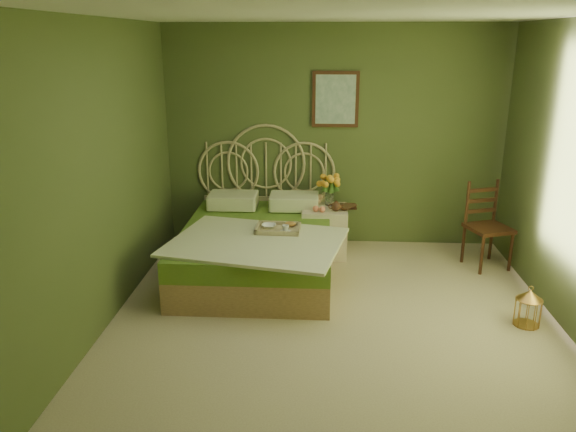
# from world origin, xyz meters

# --- Properties ---
(floor) EXTENTS (4.50, 4.50, 0.00)m
(floor) POSITION_xyz_m (0.00, 0.00, 0.00)
(floor) COLOR beige
(floor) RESTS_ON ground
(ceiling) EXTENTS (4.50, 4.50, 0.00)m
(ceiling) POSITION_xyz_m (0.00, 0.00, 2.60)
(ceiling) COLOR silver
(ceiling) RESTS_ON wall_back
(wall_back) EXTENTS (4.00, 0.00, 4.00)m
(wall_back) POSITION_xyz_m (0.00, 2.25, 1.30)
(wall_back) COLOR #515D31
(wall_back) RESTS_ON floor
(wall_left) EXTENTS (0.00, 4.50, 4.50)m
(wall_left) POSITION_xyz_m (-2.00, 0.00, 1.30)
(wall_left) COLOR #515D31
(wall_left) RESTS_ON floor
(wall_art) EXTENTS (0.54, 0.04, 0.64)m
(wall_art) POSITION_xyz_m (0.01, 2.22, 1.75)
(wall_art) COLOR #3D1E10
(wall_art) RESTS_ON wall_back
(bed) EXTENTS (1.84, 2.32, 1.44)m
(bed) POSITION_xyz_m (-0.81, 1.24, 0.31)
(bed) COLOR tan
(bed) RESTS_ON floor
(nightstand) EXTENTS (0.51, 0.51, 1.00)m
(nightstand) POSITION_xyz_m (-0.08, 1.80, 0.36)
(nightstand) COLOR beige
(nightstand) RESTS_ON floor
(chair) EXTENTS (0.53, 0.53, 0.94)m
(chair) POSITION_xyz_m (1.70, 1.60, 0.52)
(chair) COLOR #3D1E10
(chair) RESTS_ON floor
(birdcage) EXTENTS (0.22, 0.22, 0.34)m
(birdcage) POSITION_xyz_m (1.70, 0.18, 0.16)
(birdcage) COLOR #C1863D
(birdcage) RESTS_ON floor
(book_lower) EXTENTS (0.19, 0.25, 0.02)m
(book_lower) POSITION_xyz_m (0.09, 1.81, 0.58)
(book_lower) COLOR #381E0F
(book_lower) RESTS_ON nightstand
(book_upper) EXTENTS (0.26, 0.27, 0.02)m
(book_upper) POSITION_xyz_m (0.09, 1.81, 0.60)
(book_upper) COLOR #472819
(book_upper) RESTS_ON nightstand
(cereal_bowl) EXTENTS (0.16, 0.16, 0.04)m
(cereal_bowl) POSITION_xyz_m (-0.67, 1.08, 0.57)
(cereal_bowl) COLOR white
(cereal_bowl) RESTS_ON bed
(coffee_cup) EXTENTS (0.07, 0.07, 0.07)m
(coffee_cup) POSITION_xyz_m (-0.49, 0.97, 0.59)
(coffee_cup) COLOR white
(coffee_cup) RESTS_ON bed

